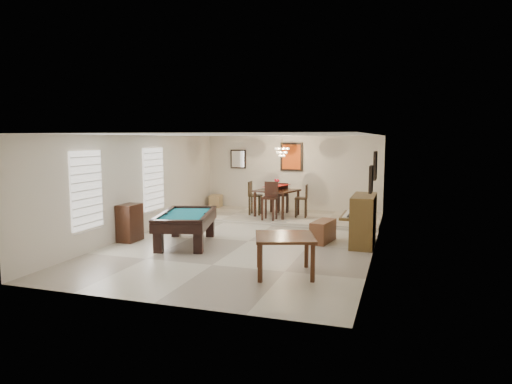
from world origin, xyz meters
The scene contains 26 objects.
ground_plane centered at (0.00, 0.00, -0.01)m, with size 6.00×9.00×0.02m, color beige.
wall_back centered at (0.00, 4.50, 1.30)m, with size 6.00×0.04×2.60m, color silver.
wall_front centered at (0.00, -4.50, 1.30)m, with size 6.00×0.04×2.60m, color silver.
wall_left centered at (-3.00, 0.00, 1.30)m, with size 0.04×9.00×2.60m, color silver.
wall_right centered at (3.00, 0.00, 1.30)m, with size 0.04×9.00×2.60m, color silver.
ceiling centered at (0.00, 0.00, 2.60)m, with size 6.00×9.00×0.04m, color white.
dining_step centered at (0.00, 3.25, 0.06)m, with size 6.00×2.50×0.12m, color beige.
window_left_front centered at (-2.97, -2.20, 1.40)m, with size 0.06×1.00×1.70m, color white.
window_left_rear centered at (-2.97, 0.60, 1.40)m, with size 0.06×1.00×1.70m, color white.
pool_table centered at (-1.32, -0.76, 0.36)m, with size 1.16×2.15×0.72m, color black, non-canonical shape.
square_table centered at (1.53, -2.42, 0.37)m, with size 1.06×1.06×0.74m, color #361B0D, non-canonical shape.
upright_piano centered at (2.58, 0.45, 0.60)m, with size 0.80×1.43×1.19m, color brown, non-canonical shape.
piano_bench centered at (1.76, 0.46, 0.26)m, with size 0.37×0.95×0.53m, color brown.
apothecary_chest centered at (-2.78, -0.90, 0.46)m, with size 0.41×0.61×0.92m, color black.
dining_table centered at (-0.13, 3.10, 0.59)m, with size 1.13×1.13×0.93m, color black, non-canonical shape.
flower_vase centered at (-0.13, 3.10, 1.16)m, with size 0.13×0.13×0.22m, color red, non-canonical shape.
dining_chair_south centered at (-0.15, 2.35, 0.68)m, with size 0.41×0.41×1.12m, color black, non-canonical shape.
dining_chair_north centered at (-0.12, 3.81, 0.60)m, with size 0.36×0.36×0.97m, color black, non-canonical shape.
dining_chair_west centered at (-0.83, 3.12, 0.64)m, with size 0.39×0.39×1.05m, color black, non-canonical shape.
dining_chair_east centered at (0.64, 3.10, 0.62)m, with size 0.37×0.37×1.00m, color black, non-canonical shape.
corner_bench centered at (-2.65, 4.19, 0.33)m, with size 0.37×0.47×0.42m, color tan.
chandelier centered at (0.00, 3.20, 2.20)m, with size 0.44×0.44×0.60m, color #FFE5B2, non-canonical shape.
back_painting centered at (0.00, 4.46, 1.90)m, with size 0.75×0.06×0.95m, color #D84C14.
back_mirror centered at (-1.90, 4.46, 1.80)m, with size 0.55×0.06×0.65m, color white.
right_picture_upper centered at (2.96, 0.30, 1.90)m, with size 0.06×0.55×0.65m, color slate.
right_picture_lower centered at (2.96, -1.00, 1.70)m, with size 0.06×0.45×0.55m, color gray.
Camera 1 is at (3.57, -10.43, 2.52)m, focal length 32.00 mm.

